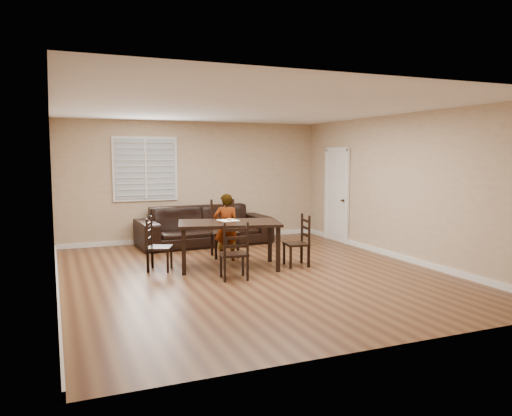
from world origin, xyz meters
The scene contains 11 objects.
ground centered at (0.00, 0.00, 0.00)m, with size 7.00×7.00×0.00m, color brown.
room centered at (0.04, 0.18, 1.81)m, with size 6.04×7.04×2.72m.
dining_table centered at (-0.21, 0.50, 0.72)m, with size 1.90×1.35×0.80m.
chair_near centered at (0.04, 1.57, 0.50)m, with size 0.54×0.51×1.09m.
chair_far centered at (-0.42, -0.37, 0.42)m, with size 0.47×0.44×0.92m.
chair_left centered at (-1.46, 0.83, 0.41)m, with size 0.51×0.52×0.90m.
chair_right centered at (1.04, 0.20, 0.41)m, with size 0.43×0.45×0.91m.
child centered at (-0.06, 1.10, 0.62)m, with size 0.46×0.30×1.25m, color gray.
napkin centered at (-0.16, 0.69, 0.81)m, with size 0.32×0.32×0.00m, color white.
donut centered at (-0.14, 0.68, 0.83)m, with size 0.09×0.09×0.03m.
sofa centered at (0.04, 2.86, 0.42)m, with size 2.87×1.12×0.84m, color black.
Camera 1 is at (-3.01, -7.52, 1.94)m, focal length 35.00 mm.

